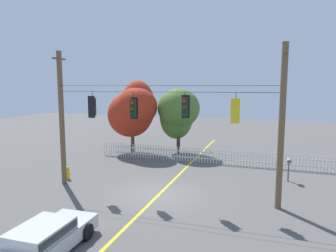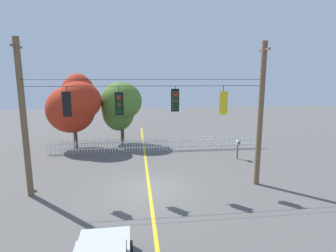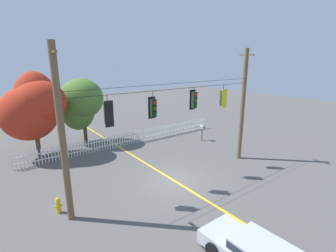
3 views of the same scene
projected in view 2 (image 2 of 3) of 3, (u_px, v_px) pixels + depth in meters
ground at (149, 189)px, 14.41m from camera, size 80.00×80.00×0.00m
lane_centerline_stripe at (149, 189)px, 14.41m from camera, size 0.16×36.00×0.01m
signal_support_span at (148, 117)px, 13.69m from camera, size 12.53×1.10×7.89m
traffic_signal_northbound_primary at (67, 104)px, 13.07m from camera, size 0.43×0.38×1.49m
traffic_signal_westbound_side at (119, 104)px, 13.40m from camera, size 0.43×0.38×1.48m
traffic_signal_northbound_secondary at (175, 100)px, 13.72m from camera, size 0.43×0.38×1.34m
traffic_signal_eastbound_side at (223, 103)px, 14.04m from camera, size 0.43×0.38×1.50m
white_picket_fence at (158, 144)px, 21.85m from camera, size 17.68×0.06×1.12m
autumn_maple_near_fence at (75, 104)px, 22.16m from camera, size 4.61×3.62×6.35m
autumn_maple_mid at (120, 106)px, 23.79m from camera, size 3.66×3.55×5.65m
fire_hydrant at (30, 182)px, 14.35m from camera, size 0.38×0.22×0.80m
roadside_mailbox at (238, 144)px, 19.58m from camera, size 0.25×0.44×1.43m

